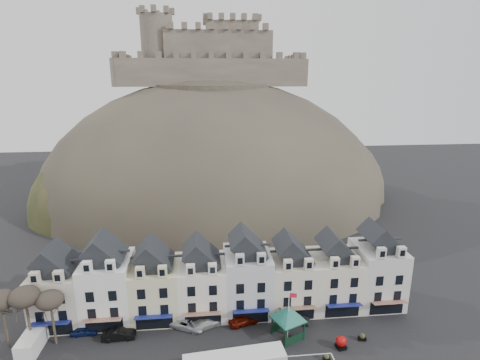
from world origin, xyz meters
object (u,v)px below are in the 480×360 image
(red_buoy, at_px, (341,342))
(white_van, at_px, (32,342))
(car_navy, at_px, (84,331))
(car_silver, at_px, (188,323))
(bus_shelter, at_px, (289,313))
(car_black, at_px, (119,334))
(car_white, at_px, (207,323))
(car_maroon, at_px, (243,320))
(flagpole, at_px, (289,312))
(car_charcoal, at_px, (296,319))

(red_buoy, xyz_separation_m, white_van, (-40.17, 3.66, 0.28))
(red_buoy, bearing_deg, car_navy, 169.84)
(car_silver, bearing_deg, red_buoy, -82.50)
(bus_shelter, bearing_deg, car_black, 151.45)
(car_white, relative_size, car_maroon, 1.04)
(car_silver, bearing_deg, car_navy, 114.47)
(flagpole, xyz_separation_m, white_van, (-33.65, 1.25, -3.00))
(flagpole, bearing_deg, car_silver, 164.67)
(car_navy, relative_size, car_black, 0.80)
(white_van, distance_m, car_charcoal, 35.63)
(white_van, height_order, car_maroon, white_van)
(car_navy, distance_m, car_white, 16.89)
(red_buoy, distance_m, flagpole, 7.68)
(white_van, distance_m, car_silver, 20.13)
(flagpole, height_order, white_van, flagpole)
(car_navy, height_order, car_charcoal, car_charcoal)
(car_navy, bearing_deg, car_silver, -92.18)
(flagpole, relative_size, car_maroon, 1.70)
(red_buoy, xyz_separation_m, flagpole, (-6.51, 2.41, 3.28))
(red_buoy, bearing_deg, car_charcoal, 128.72)
(red_buoy, bearing_deg, flagpole, 159.67)
(flagpole, distance_m, car_white, 12.12)
(red_buoy, distance_m, car_white, 18.54)
(white_van, xyz_separation_m, car_maroon, (27.93, 2.50, -0.45))
(bus_shelter, distance_m, white_van, 33.81)
(car_silver, bearing_deg, white_van, 121.61)
(car_black, relative_size, car_charcoal, 1.16)
(bus_shelter, height_order, car_maroon, bus_shelter)
(white_van, xyz_separation_m, car_silver, (19.97, 2.50, -0.48))
(car_white, bearing_deg, car_charcoal, -115.82)
(bus_shelter, bearing_deg, car_navy, 149.37)
(car_silver, xyz_separation_m, car_charcoal, (15.60, -0.43, -0.07))
(flagpole, xyz_separation_m, car_navy, (-27.86, 3.75, -3.58))
(red_buoy, bearing_deg, car_black, 170.84)
(flagpole, height_order, car_maroon, flagpole)
(red_buoy, height_order, car_black, red_buoy)
(red_buoy, distance_m, car_black, 29.78)
(flagpole, height_order, car_charcoal, flagpole)
(car_silver, distance_m, car_maroon, 7.96)
(car_silver, height_order, car_white, car_silver)
(car_silver, relative_size, car_white, 1.11)
(bus_shelter, height_order, car_white, bus_shelter)
(white_van, xyz_separation_m, car_navy, (5.79, 2.50, -0.57))
(white_van, height_order, car_black, white_van)
(car_black, bearing_deg, car_navy, 71.40)
(white_van, distance_m, car_black, 10.83)
(car_navy, distance_m, car_charcoal, 29.79)
(bus_shelter, relative_size, car_silver, 1.39)
(bus_shelter, distance_m, car_maroon, 7.27)
(red_buoy, xyz_separation_m, car_silver, (-20.20, 6.16, -0.20))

